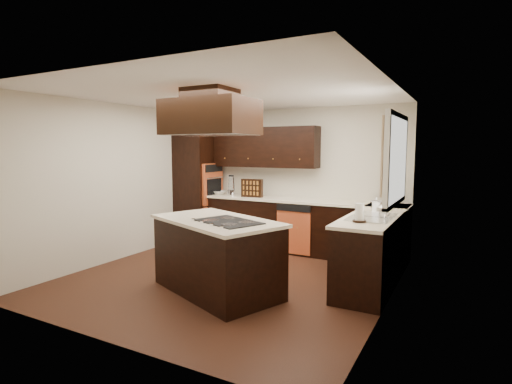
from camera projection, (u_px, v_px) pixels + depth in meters
floor at (229, 279)px, 5.53m from camera, size 4.20×4.20×0.02m
ceiling at (228, 94)px, 5.26m from camera, size 4.20×4.20×0.02m
wall_back at (290, 178)px, 7.24m from camera, size 4.20×0.02×2.50m
wall_front at (102, 209)px, 3.55m from camera, size 4.20×0.02×2.50m
wall_left at (117, 182)px, 6.39m from camera, size 0.02×4.20×2.50m
wall_right at (390, 198)px, 4.40m from camera, size 0.02×4.20×2.50m
oven_column at (198, 186)px, 7.75m from camera, size 0.65×0.75×2.12m
wall_oven_face at (213, 184)px, 7.58m from camera, size 0.05×0.62×0.78m
base_cabinets_back at (285, 225)px, 7.04m from camera, size 2.93×0.60×0.88m
base_cabinets_right at (376, 248)px, 5.43m from camera, size 0.60×2.40×0.88m
countertop_back at (285, 200)px, 6.98m from camera, size 2.93×0.63×0.04m
countertop_right at (376, 215)px, 5.38m from camera, size 0.63×2.40×0.04m
upper_cabinets at (265, 147)px, 7.23m from camera, size 2.00×0.34×0.72m
dishwasher_front at (294, 232)px, 6.65m from camera, size 0.60×0.05×0.72m
window_frame at (396, 160)px, 4.86m from camera, size 0.06×1.32×1.12m
window_pane at (399, 160)px, 4.85m from camera, size 0.00×1.20×1.00m
curtain_left at (385, 156)px, 4.52m from camera, size 0.02×0.34×0.90m
curtain_right at (397, 155)px, 5.25m from camera, size 0.02×0.34×0.90m
sink_rim at (372, 217)px, 5.07m from camera, size 0.52×0.84×0.01m
island at (217, 257)px, 4.97m from camera, size 1.85×1.44×0.88m
island_top at (217, 221)px, 4.92m from camera, size 1.93×1.52×0.04m
cooktop at (228, 222)px, 4.73m from camera, size 0.91×0.77×0.01m
range_hood at (211, 117)px, 4.77m from camera, size 1.05×0.72×0.42m
hood_duct at (210, 94)px, 4.74m from camera, size 0.55×0.50×0.13m
blender_base at (231, 193)px, 7.40m from camera, size 0.15×0.15×0.10m
blender_pitcher at (231, 183)px, 7.38m from camera, size 0.13×0.13×0.26m
spice_rack at (252, 188)px, 7.17m from camera, size 0.40×0.15×0.33m
mixing_bowl at (219, 192)px, 7.64m from camera, size 0.34×0.34×0.06m
soap_bottle at (376, 205)px, 5.43m from camera, size 0.09×0.10×0.21m
paper_towel at (360, 213)px, 4.71m from camera, size 0.11×0.11×0.23m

